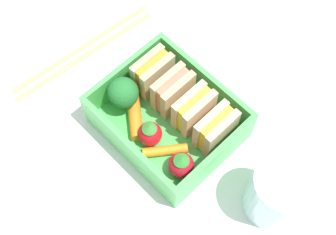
{
  "coord_description": "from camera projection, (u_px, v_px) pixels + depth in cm",
  "views": [
    {
      "loc": [
        16.35,
        -15.95,
        50.49
      ],
      "look_at": [
        0.0,
        0.0,
        2.7
      ],
      "focal_mm": 50.0,
      "sensor_mm": 36.0,
      "label": 1
    }
  ],
  "objects": [
    {
      "name": "strawberry_far_left",
      "position": [
        150.0,
        133.0,
        0.52
      ],
      "size": [
        2.81,
        2.81,
        3.41
      ],
      "color": "red",
      "rests_on": "bento_tray"
    },
    {
      "name": "carrot_stick_left",
      "position": [
        165.0,
        151.0,
        0.52
      ],
      "size": [
        3.95,
        4.69,
        1.12
      ],
      "primitive_type": "cylinder",
      "rotation": [
        1.57,
        0.0,
        5.63
      ],
      "color": "orange",
      "rests_on": "bento_tray"
    },
    {
      "name": "carrot_stick_far_left",
      "position": [
        135.0,
        117.0,
        0.54
      ],
      "size": [
        5.2,
        4.41,
        1.54
      ],
      "primitive_type": "cylinder",
      "rotation": [
        1.57,
        0.0,
        4.07
      ],
      "color": "orange",
      "rests_on": "bento_tray"
    },
    {
      "name": "bento_tray",
      "position": [
        168.0,
        125.0,
        0.55
      ],
      "size": [
        15.14,
        12.54,
        1.2
      ],
      "primitive_type": "cube",
      "color": "#4EBC58",
      "rests_on": "ground_plane"
    },
    {
      "name": "sandwich_center_left",
      "position": [
        173.0,
        91.0,
        0.53
      ],
      "size": [
        2.49,
        4.83,
        4.94
      ],
      "color": "tan",
      "rests_on": "bento_tray"
    },
    {
      "name": "ground_plane",
      "position": [
        168.0,
        131.0,
        0.56
      ],
      "size": [
        120.0,
        120.0,
        2.0
      ],
      "primitive_type": "cube",
      "color": "silver"
    },
    {
      "name": "sandwich_center_right",
      "position": [
        216.0,
        129.0,
        0.51
      ],
      "size": [
        2.49,
        4.83,
        4.94
      ],
      "color": "#DCB48C",
      "rests_on": "bento_tray"
    },
    {
      "name": "sandwich_center",
      "position": [
        194.0,
        110.0,
        0.52
      ],
      "size": [
        2.49,
        4.83,
        4.94
      ],
      "color": "#E0B789",
      "rests_on": "bento_tray"
    },
    {
      "name": "drinking_glass",
      "position": [
        278.0,
        192.0,
        0.48
      ],
      "size": [
        6.36,
        6.36,
        7.74
      ],
      "primitive_type": "cylinder",
      "color": "silver",
      "rests_on": "ground_plane"
    },
    {
      "name": "sandwich_left",
      "position": [
        153.0,
        73.0,
        0.54
      ],
      "size": [
        2.49,
        4.83,
        4.94
      ],
      "color": "tan",
      "rests_on": "bento_tray"
    },
    {
      "name": "broccoli_floret",
      "position": [
        123.0,
        93.0,
        0.53
      ],
      "size": [
        3.67,
        3.67,
        4.83
      ],
      "color": "#7FBB60",
      "rests_on": "bento_tray"
    },
    {
      "name": "strawberry_left",
      "position": [
        181.0,
        165.0,
        0.5
      ],
      "size": [
        2.89,
        2.89,
        3.49
      ],
      "color": "red",
      "rests_on": "bento_tray"
    },
    {
      "name": "chopstick_pair",
      "position": [
        82.0,
        51.0,
        0.6
      ],
      "size": [
        3.78,
        20.76,
        0.7
      ],
      "color": "tan",
      "rests_on": "ground_plane"
    },
    {
      "name": "bento_rim",
      "position": [
        168.0,
        115.0,
        0.52
      ],
      "size": [
        15.14,
        12.54,
        4.33
      ],
      "color": "#4EBC58",
      "rests_on": "bento_tray"
    }
  ]
}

